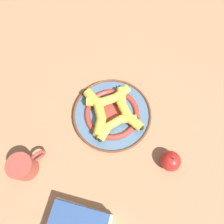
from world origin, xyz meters
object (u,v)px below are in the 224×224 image
Objects in this scene: decorative_bowl at (112,114)px; banana_c at (108,98)px; banana_d at (126,108)px; coffee_mug at (24,166)px; apple at (170,161)px; banana_b at (97,113)px; banana_a at (117,124)px.

banana_c is (0.02, 0.05, 0.03)m from decorative_bowl.
decorative_bowl is at bearing -102.92° from banana_d.
banana_d is 1.50× the size of coffee_mug.
decorative_bowl is at bearing -93.36° from banana_c.
decorative_bowl is at bearing 98.68° from apple.
banana_b is 1.47× the size of coffee_mug.
coffee_mug is at bearing 114.07° from banana_b.
banana_a is 0.36m from coffee_mug.
banana_a is at bearing -53.47° from banana_d.
apple is at bearing -67.33° from banana_c.
banana_d is (0.07, 0.03, 0.00)m from banana_a.
apple is at bearing -138.58° from banana_b.
apple is (0.06, -0.23, -0.01)m from banana_a.
banana_c and banana_d have the same top height.
banana_b is at bearing 149.22° from decorative_bowl.
apple is at bearing -81.32° from decorative_bowl.
banana_c is 0.08m from banana_d.
banana_c is 0.94× the size of banana_d.
banana_c reaches higher than decorative_bowl.
banana_d is at bearing -94.64° from banana_b.
banana_c is at bearing -47.31° from banana_b.
apple is (0.04, -0.28, 0.02)m from decorative_bowl.
apple is (0.41, -0.31, -0.01)m from coffee_mug.
banana_d is at bearing -7.45° from coffee_mug.
apple is (0.02, -0.33, -0.01)m from banana_c.
banana_a is 0.93× the size of banana_b.
coffee_mug reaches higher than banana_b.
apple is at bearing 113.05° from banana_a.
decorative_bowl is 1.62× the size of banana_c.
banana_d is at bearing -51.47° from banana_c.
banana_c reaches higher than banana_a.
coffee_mug reaches higher than banana_d.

